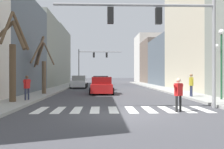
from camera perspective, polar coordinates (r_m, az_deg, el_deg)
ground_plane at (r=11.46m, az=2.91°, el=-8.82°), size 240.00×240.00×0.00m
building_row_left at (r=30.44m, az=-20.10°, el=5.93°), size 6.00×47.98×10.82m
building_row_right at (r=36.86m, az=15.62°, el=5.24°), size 6.00×60.94×12.31m
crosswalk_stripes at (r=13.18m, az=2.21°, el=-7.65°), size 8.55×2.60×0.01m
traffic_signal_near at (r=13.99m, az=11.34°, el=10.25°), size 8.38×0.28×5.73m
traffic_signal_far at (r=44.26m, az=-4.44°, el=3.41°), size 7.28×0.28×5.99m
street_lamp_right_corner at (r=18.39m, az=22.72°, el=4.99°), size 0.95×0.36×4.54m
car_parked_right_near at (r=29.52m, az=-2.48°, el=-1.95°), size 2.03×4.13×1.59m
car_parked_left_mid at (r=23.59m, az=-2.27°, el=-2.50°), size 2.12×4.26×1.54m
car_parked_right_far at (r=34.29m, az=-7.15°, el=-1.66°), size 2.06×4.50×1.61m
pedestrian_on_right_sidewalk at (r=20.05m, az=16.86°, el=-1.78°), size 0.24×0.72×1.66m
pedestrian_crossing_street at (r=17.34m, az=-18.03°, el=-2.29°), size 0.39×0.62×1.54m
pedestrian_near_right_corner at (r=12.72m, az=14.27°, el=-3.68°), size 0.61×0.46×1.59m
street_tree_left_near at (r=22.96m, az=-15.00°, el=2.11°), size 2.36×3.31×4.87m
street_tree_left_far at (r=16.49m, az=-20.90°, el=3.48°), size 2.28×2.03×5.36m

